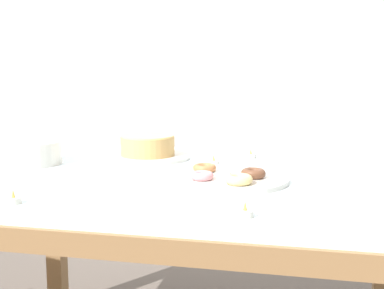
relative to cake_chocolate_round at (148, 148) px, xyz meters
The scene contains 9 objects.
wall_back 1.64m from the cake_chocolate_round, 83.14° to the left, with size 8.00×0.10×2.60m, color silver.
dining_table 0.32m from the cake_chocolate_round, 50.93° to the right, with size 1.51×1.06×0.77m.
cake_chocolate_round is the anchor object (origin of this frame).
pastry_platter 0.47m from the cake_chocolate_round, 42.23° to the right, with size 0.37×0.37×0.04m.
plate_stack 0.41m from the cake_chocolate_round, 152.43° to the right, with size 0.21×0.21×0.08m.
tealight_right_edge 0.38m from the cake_chocolate_round, 12.46° to the left, with size 0.04×0.04×0.04m.
tealight_near_cakes 0.27m from the cake_chocolate_round, 16.96° to the right, with size 0.04×0.04×0.04m.
tealight_near_front 0.70m from the cake_chocolate_round, 101.81° to the right, with size 0.04×0.04×0.04m.
tealight_centre 0.80m from the cake_chocolate_round, 56.65° to the right, with size 0.04×0.04×0.04m.
Camera 1 is at (0.39, -1.63, 1.12)m, focal length 50.00 mm.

